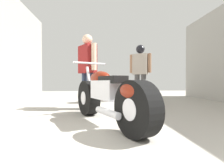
{
  "coord_description": "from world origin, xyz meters",
  "views": [
    {
      "loc": [
        -0.7,
        0.12,
        0.61
      ],
      "look_at": [
        -0.44,
        3.49,
        0.56
      ],
      "focal_mm": 26.3,
      "sensor_mm": 36.0,
      "label": 1
    }
  ],
  "objects_px": {
    "motorcycle_black_naked": "(104,90)",
    "mechanic_with_helmet": "(140,67)",
    "mechanic_in_blue": "(87,67)",
    "motorcycle_maroon_cruiser": "(108,96)"
  },
  "relations": [
    {
      "from": "motorcycle_maroon_cruiser",
      "to": "mechanic_in_blue",
      "type": "distance_m",
      "value": 1.47
    },
    {
      "from": "motorcycle_maroon_cruiser",
      "to": "motorcycle_black_naked",
      "type": "bearing_deg",
      "value": 89.48
    },
    {
      "from": "mechanic_in_blue",
      "to": "mechanic_with_helmet",
      "type": "height_order",
      "value": "mechanic_with_helmet"
    },
    {
      "from": "motorcycle_black_naked",
      "to": "mechanic_in_blue",
      "type": "xyz_separation_m",
      "value": [
        -0.4,
        -1.45,
        0.58
      ]
    },
    {
      "from": "motorcycle_black_naked",
      "to": "mechanic_with_helmet",
      "type": "xyz_separation_m",
      "value": [
        1.15,
        -0.02,
        0.71
      ]
    },
    {
      "from": "motorcycle_maroon_cruiser",
      "to": "mechanic_with_helmet",
      "type": "distance_m",
      "value": 3.06
    },
    {
      "from": "mechanic_with_helmet",
      "to": "motorcycle_black_naked",
      "type": "bearing_deg",
      "value": 178.91
    },
    {
      "from": "mechanic_in_blue",
      "to": "motorcycle_maroon_cruiser",
      "type": "bearing_deg",
      "value": -73.97
    },
    {
      "from": "motorcycle_black_naked",
      "to": "mechanic_with_helmet",
      "type": "height_order",
      "value": "mechanic_with_helmet"
    },
    {
      "from": "motorcycle_black_naked",
      "to": "mechanic_with_helmet",
      "type": "relative_size",
      "value": 0.86
    }
  ]
}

